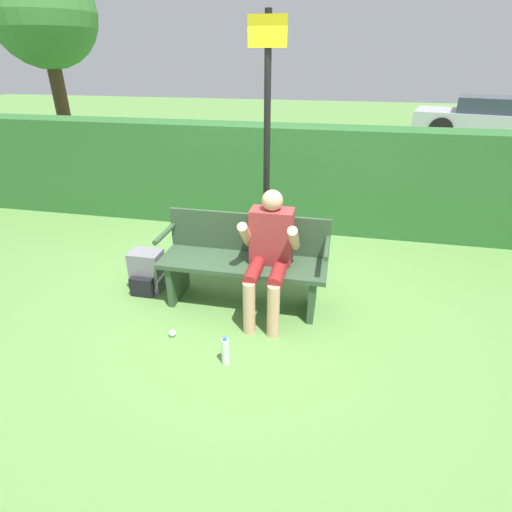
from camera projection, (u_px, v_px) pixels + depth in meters
The scene contains 10 objects.
ground_plane at pixel (244, 303), 4.07m from camera, with size 40.00×40.00×0.00m, color #5B8942.
hedge_back at pixel (278, 177), 5.64m from camera, with size 12.00×0.53×1.42m.
park_bench at pixel (244, 260), 3.92m from camera, with size 1.62×0.51×0.88m.
person_seated at pixel (269, 250), 3.65m from camera, with size 0.53×0.66×1.19m.
backpack at pixel (147, 272), 4.22m from camera, with size 0.32×0.31×0.43m.
water_bottle at pixel (225, 351), 3.23m from camera, with size 0.07×0.07×0.26m.
signpost at pixel (267, 135), 4.18m from camera, with size 0.37×0.09×2.65m.
parked_car at pixel (494, 119), 11.38m from camera, with size 4.52×2.69×1.20m.
tree at pixel (43, 15), 7.17m from camera, with size 1.88×1.88×3.87m.
litter_crumple at pixel (172, 333), 3.58m from camera, with size 0.07×0.07×0.07m.
Camera 1 is at (0.82, -3.31, 2.27)m, focal length 28.00 mm.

